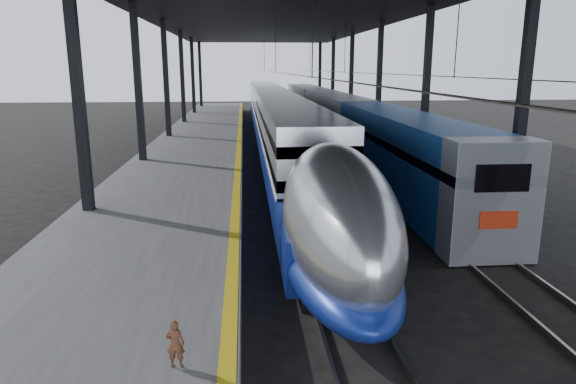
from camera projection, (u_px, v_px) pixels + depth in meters
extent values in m
plane|color=black|center=(260.00, 290.00, 13.77)|extent=(160.00, 160.00, 0.00)
cube|color=#4C4C4F|center=(195.00, 153.00, 32.73)|extent=(6.00, 80.00, 1.00)
cube|color=gold|center=(239.00, 145.00, 32.84)|extent=(0.30, 80.00, 0.01)
cube|color=slate|center=(270.00, 159.00, 33.22)|extent=(0.08, 80.00, 0.16)
cube|color=slate|center=(292.00, 158.00, 33.34)|extent=(0.08, 80.00, 0.16)
cube|color=slate|center=(346.00, 157.00, 33.64)|extent=(0.08, 80.00, 0.16)
cube|color=slate|center=(368.00, 157.00, 33.76)|extent=(0.08, 80.00, 0.16)
cube|color=black|center=(80.00, 108.00, 17.07)|extent=(0.35, 0.35, 9.00)
cube|color=black|center=(522.00, 105.00, 18.34)|extent=(0.35, 0.35, 9.00)
cube|color=black|center=(139.00, 93.00, 26.75)|extent=(0.35, 0.35, 9.00)
cube|color=black|center=(426.00, 92.00, 28.03)|extent=(0.35, 0.35, 9.00)
cube|color=black|center=(166.00, 87.00, 36.44)|extent=(0.35, 0.35, 9.00)
cube|color=black|center=(379.00, 86.00, 37.71)|extent=(0.35, 0.35, 9.00)
cube|color=black|center=(183.00, 83.00, 46.12)|extent=(0.35, 0.35, 9.00)
cube|color=black|center=(351.00, 82.00, 47.39)|extent=(0.35, 0.35, 9.00)
cube|color=black|center=(193.00, 80.00, 55.80)|extent=(0.35, 0.35, 9.00)
cube|color=black|center=(333.00, 80.00, 57.07)|extent=(0.35, 0.35, 9.00)
cube|color=black|center=(200.00, 78.00, 65.48)|extent=(0.35, 0.35, 9.00)
cube|color=black|center=(320.00, 78.00, 66.76)|extent=(0.35, 0.35, 9.00)
cube|color=black|center=(279.00, 9.00, 31.11)|extent=(18.00, 75.00, 0.45)
cylinder|color=slate|center=(281.00, 73.00, 32.00)|extent=(0.03, 74.00, 0.03)
cylinder|color=slate|center=(360.00, 73.00, 32.42)|extent=(0.03, 74.00, 0.03)
cube|color=#B4B6BB|center=(271.00, 112.00, 43.76)|extent=(2.72, 57.00, 3.76)
cube|color=navy|center=(272.00, 127.00, 42.59)|extent=(2.80, 62.00, 1.46)
cube|color=silver|center=(271.00, 117.00, 43.86)|extent=(2.82, 57.00, 0.09)
cube|color=black|center=(271.00, 99.00, 43.51)|extent=(2.76, 57.00, 0.39)
cube|color=black|center=(271.00, 112.00, 43.76)|extent=(2.76, 57.00, 0.39)
ellipsoid|color=#B4B6BB|center=(337.00, 218.00, 13.29)|extent=(2.72, 8.40, 3.76)
ellipsoid|color=navy|center=(336.00, 257.00, 13.55)|extent=(2.80, 8.40, 1.60)
ellipsoid|color=black|center=(360.00, 219.00, 10.60)|extent=(1.41, 2.20, 0.84)
cube|color=black|center=(335.00, 283.00, 13.72)|extent=(2.07, 2.60, 0.40)
cube|color=black|center=(279.00, 152.00, 35.03)|extent=(2.07, 2.60, 0.40)
cube|color=#164693|center=(405.00, 155.00, 23.58)|extent=(2.69, 18.00, 3.65)
cube|color=gray|center=(490.00, 200.00, 15.45)|extent=(2.74, 1.20, 3.70)
cube|color=black|center=(503.00, 178.00, 14.65)|extent=(1.63, 0.06, 0.82)
cube|color=#B1260D|center=(498.00, 220.00, 14.95)|extent=(1.15, 0.06, 0.53)
cube|color=gray|center=(334.00, 116.00, 41.98)|extent=(2.69, 18.00, 3.65)
cube|color=gray|center=(306.00, 102.00, 60.37)|extent=(2.69, 18.00, 3.65)
cube|color=black|center=(454.00, 231.00, 18.18)|extent=(2.11, 2.40, 0.36)
cube|color=black|center=(340.00, 143.00, 39.48)|extent=(2.11, 2.40, 0.36)
imported|color=#4C2A19|center=(175.00, 344.00, 8.38)|extent=(0.32, 0.22, 0.84)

